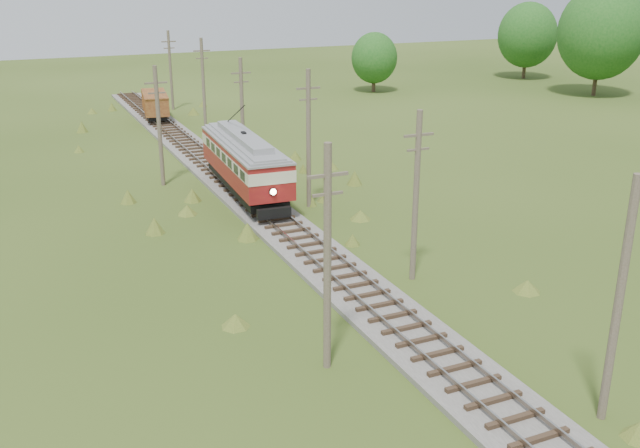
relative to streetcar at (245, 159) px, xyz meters
name	(u,v)px	position (x,y,z in m)	size (l,w,h in m)	color
railbed_main	(248,197)	(0.00, -0.56, -2.55)	(3.60, 96.00, 0.57)	#605B54
streetcar	(245,159)	(0.00, 0.00, 0.00)	(3.74, 13.13, 5.96)	black
gondola	(155,104)	(0.00, 29.25, -0.88)	(3.33, 7.49, 2.40)	black
gravel_pile	(225,144)	(2.89, 14.18, -2.20)	(3.18, 3.38, 1.16)	gray
utility_pole_r_1	(618,303)	(3.10, -29.56, 1.66)	(0.30, 0.30, 8.80)	brown
utility_pole_r_2	(416,195)	(3.30, -16.56, 1.68)	(1.60, 0.30, 8.60)	brown
utility_pole_r_3	(309,138)	(3.20, -3.56, 1.89)	(1.60, 0.30, 9.00)	brown
utility_pole_r_4	(242,110)	(3.00, 9.44, 1.58)	(1.60, 0.30, 8.40)	brown
utility_pole_r_5	(203,84)	(3.40, 22.44, 1.84)	(1.60, 0.30, 8.90)	brown
utility_pole_r_6	(171,69)	(3.20, 35.44, 1.73)	(1.60, 0.30, 8.70)	brown
utility_pole_l_a	(327,258)	(-4.20, -22.56, 1.89)	(1.60, 0.30, 9.00)	brown
utility_pole_l_b	(159,125)	(-4.50, 5.44, 1.68)	(1.60, 0.30, 8.60)	brown
tree_right_4	(601,32)	(54.00, 23.44, 5.00)	(10.50, 10.50, 13.53)	#38281C
tree_right_5	(527,35)	(56.00, 39.44, 3.45)	(8.40, 8.40, 10.82)	#38281C
tree_mid_b	(374,58)	(30.00, 37.44, 1.59)	(5.88, 5.88, 7.57)	#38281C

